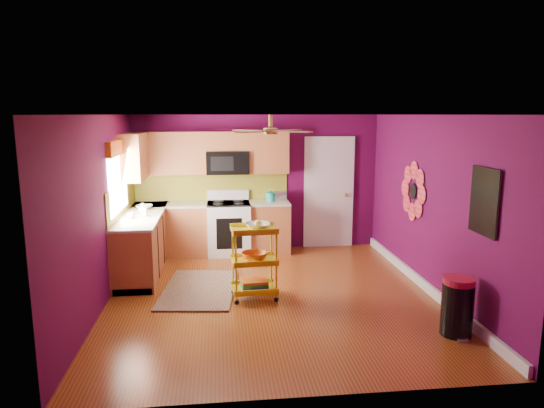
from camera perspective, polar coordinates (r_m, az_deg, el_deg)
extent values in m
plane|color=#692F10|center=(6.92, 0.02, -10.71)|extent=(5.00, 5.00, 0.00)
cube|color=#52093D|center=(9.03, -1.73, 2.52)|extent=(4.50, 0.04, 2.50)
cube|color=#52093D|center=(4.17, 3.86, -7.04)|extent=(4.50, 0.04, 2.50)
cube|color=#52093D|center=(6.71, -19.44, -0.87)|extent=(0.04, 5.00, 2.50)
cube|color=#52093D|center=(7.17, 18.19, -0.09)|extent=(0.04, 5.00, 2.50)
cube|color=silver|center=(6.45, 0.03, 10.47)|extent=(4.50, 5.00, 0.04)
cube|color=white|center=(7.46, 17.45, -9.04)|extent=(0.05, 4.90, 0.14)
cube|color=brown|center=(8.12, -14.91, -4.50)|extent=(0.60, 2.30, 0.90)
cube|color=brown|center=(8.85, -7.05, -2.98)|extent=(2.80, 0.60, 0.90)
cube|color=beige|center=(8.02, -15.07, -1.25)|extent=(0.63, 2.30, 0.04)
cube|color=beige|center=(8.76, -7.11, 0.01)|extent=(2.80, 0.63, 0.04)
cube|color=black|center=(8.23, -14.78, -7.19)|extent=(0.54, 2.30, 0.10)
cube|color=black|center=(8.95, -6.99, -5.47)|extent=(2.80, 0.54, 0.10)
cube|color=white|center=(8.82, -5.10, -2.93)|extent=(0.76, 0.66, 0.92)
cube|color=black|center=(8.73, -5.15, 0.04)|extent=(0.76, 0.62, 0.03)
cube|color=white|center=(8.98, -5.20, 1.09)|extent=(0.76, 0.06, 0.18)
cube|color=black|center=(8.51, -5.05, -3.50)|extent=(0.45, 0.02, 0.55)
cube|color=brown|center=(8.82, -12.08, 5.86)|extent=(1.32, 0.33, 0.75)
cube|color=brown|center=(8.82, -0.43, 6.10)|extent=(0.72, 0.33, 0.75)
cube|color=brown|center=(8.76, -5.29, 7.37)|extent=(0.76, 0.33, 0.34)
cube|color=brown|center=(8.40, -15.77, 5.48)|extent=(0.33, 1.30, 0.75)
cube|color=black|center=(8.75, -5.24, 4.87)|extent=(0.76, 0.38, 0.40)
cube|color=olive|center=(9.00, -7.13, 2.07)|extent=(2.80, 0.01, 0.51)
cube|color=olive|center=(8.02, -17.21, 0.64)|extent=(0.01, 2.30, 0.51)
cube|color=white|center=(7.67, -17.70, 2.87)|extent=(0.03, 1.20, 1.00)
cube|color=#CD5A12|center=(7.62, -17.67, 6.38)|extent=(0.08, 1.35, 0.22)
cube|color=white|center=(9.24, 6.66, 1.23)|extent=(0.85, 0.04, 2.05)
cube|color=white|center=(9.22, 6.69, 1.21)|extent=(0.95, 0.02, 2.15)
sphere|color=#BF8C3F|center=(9.27, 8.66, 1.05)|extent=(0.07, 0.07, 0.07)
cylinder|color=black|center=(7.69, 16.26, 1.46)|extent=(0.01, 0.24, 0.24)
cube|color=#1BB4A4|center=(5.89, 23.77, 0.28)|extent=(0.03, 0.52, 0.72)
cube|color=black|center=(5.88, 23.64, 0.28)|extent=(0.01, 0.56, 0.76)
cylinder|color=#BF8C3F|center=(6.65, -0.17, 9.78)|extent=(0.06, 0.06, 0.16)
cylinder|color=#BF8C3F|center=(6.65, -0.17, 8.58)|extent=(0.20, 0.20, 0.08)
cube|color=#4C2D19|center=(6.95, 1.82, 8.66)|extent=(0.47, 0.47, 0.01)
cube|color=#4C2D19|center=(6.90, -2.66, 8.64)|extent=(0.47, 0.47, 0.01)
cube|color=#4C2D19|center=(6.36, -2.34, 8.48)|extent=(0.47, 0.47, 0.01)
cube|color=#4C2D19|center=(6.42, 2.51, 8.50)|extent=(0.47, 0.47, 0.01)
cube|color=black|center=(7.20, -8.52, -9.85)|extent=(1.18, 1.74, 0.02)
cylinder|color=yellow|center=(6.45, -4.25, -7.48)|extent=(0.03, 0.03, 0.94)
cylinder|color=yellow|center=(6.53, 0.52, -7.23)|extent=(0.03, 0.03, 0.94)
cylinder|color=yellow|center=(6.81, -4.61, -6.51)|extent=(0.03, 0.03, 0.94)
cylinder|color=yellow|center=(6.88, -0.09, -6.29)|extent=(0.03, 0.03, 0.94)
sphere|color=black|center=(6.62, -4.19, -11.45)|extent=(0.07, 0.07, 0.07)
sphere|color=black|center=(6.69, 0.51, -11.15)|extent=(0.07, 0.07, 0.07)
sphere|color=black|center=(6.97, -4.55, -10.30)|extent=(0.07, 0.07, 0.07)
sphere|color=black|center=(7.04, -0.09, -10.04)|extent=(0.07, 0.07, 0.07)
cube|color=yellow|center=(6.54, -2.12, -3.12)|extent=(0.64, 0.49, 0.03)
cube|color=yellow|center=(6.66, -2.10, -6.73)|extent=(0.64, 0.49, 0.03)
cube|color=yellow|center=(6.79, -2.08, -9.95)|extent=(0.64, 0.49, 0.03)
imported|color=beige|center=(6.54, -1.65, -2.61)|extent=(0.36, 0.36, 0.08)
sphere|color=yellow|center=(6.53, -1.65, -2.40)|extent=(0.11, 0.11, 0.11)
imported|color=#CD5A12|center=(6.64, -2.10, -6.15)|extent=(0.37, 0.37, 0.11)
cube|color=navy|center=(6.77, -2.08, -9.64)|extent=(0.37, 0.29, 0.04)
cube|color=#267233|center=(6.76, -2.08, -9.31)|extent=(0.37, 0.29, 0.04)
cube|color=#CD5A12|center=(6.75, -2.08, -9.02)|extent=(0.37, 0.29, 0.03)
cylinder|color=black|center=(6.06, 20.94, -11.50)|extent=(0.41, 0.41, 0.61)
cylinder|color=#A81831|center=(5.94, 21.16, -8.44)|extent=(0.36, 0.36, 0.07)
cube|color=beige|center=(6.03, 21.55, -14.67)|extent=(0.13, 0.08, 0.03)
cylinder|color=#149889|center=(8.82, -0.17, 0.82)|extent=(0.18, 0.18, 0.16)
sphere|color=#149889|center=(8.80, -0.17, 1.46)|extent=(0.06, 0.06, 0.06)
cube|color=beige|center=(8.86, 0.98, 0.94)|extent=(0.22, 0.15, 0.18)
imported|color=#EA3F72|center=(7.80, -14.88, -0.64)|extent=(0.09, 0.10, 0.21)
imported|color=white|center=(8.09, -15.08, -0.45)|extent=(0.12, 0.12, 0.15)
imported|color=white|center=(8.39, -14.81, -0.36)|extent=(0.27, 0.27, 0.07)
imported|color=white|center=(7.70, -16.26, -1.30)|extent=(0.11, 0.11, 0.09)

